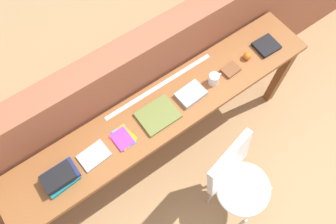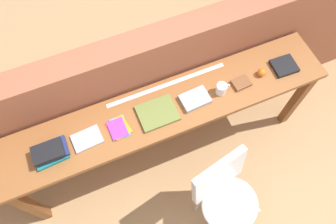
# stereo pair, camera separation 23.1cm
# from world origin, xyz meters

# --- Properties ---
(ground_plane) EXTENTS (40.00, 40.00, 0.00)m
(ground_plane) POSITION_xyz_m (0.00, 0.00, 0.00)
(ground_plane) COLOR tan
(brick_wall_back) EXTENTS (6.00, 0.20, 1.26)m
(brick_wall_back) POSITION_xyz_m (0.00, 0.64, 0.63)
(brick_wall_back) COLOR #935138
(brick_wall_back) RESTS_ON ground
(sideboard) EXTENTS (2.50, 0.44, 0.88)m
(sideboard) POSITION_xyz_m (0.00, 0.30, 0.74)
(sideboard) COLOR brown
(sideboard) RESTS_ON ground
(chair_white_moulded) EXTENTS (0.52, 0.53, 0.89)m
(chair_white_moulded) POSITION_xyz_m (0.20, -0.38, 0.53)
(chair_white_moulded) COLOR silver
(chair_white_moulded) RESTS_ON ground
(book_stack_leftmost) EXTENTS (0.23, 0.17, 0.09)m
(book_stack_leftmost) POSITION_xyz_m (-0.84, 0.27, 0.92)
(book_stack_leftmost) COLOR #19757A
(book_stack_leftmost) RESTS_ON sideboard
(magazine_cycling) EXTENTS (0.21, 0.16, 0.02)m
(magazine_cycling) POSITION_xyz_m (-0.59, 0.28, 0.89)
(magazine_cycling) COLOR #9E9EA3
(magazine_cycling) RESTS_ON sideboard
(pamphlet_pile_colourful) EXTENTS (0.16, 0.18, 0.01)m
(pamphlet_pile_colourful) POSITION_xyz_m (-0.36, 0.28, 0.89)
(pamphlet_pile_colourful) COLOR #E5334C
(pamphlet_pile_colourful) RESTS_ON sideboard
(book_open_centre) EXTENTS (0.27, 0.22, 0.02)m
(book_open_centre) POSITION_xyz_m (-0.07, 0.28, 0.89)
(book_open_centre) COLOR olive
(book_open_centre) RESTS_ON sideboard
(book_grey_hardcover) EXTENTS (0.21, 0.16, 0.04)m
(book_grey_hardcover) POSITION_xyz_m (0.22, 0.27, 0.90)
(book_grey_hardcover) COLOR #9E9EA3
(book_grey_hardcover) RESTS_ON sideboard
(mug) EXTENTS (0.11, 0.08, 0.09)m
(mug) POSITION_xyz_m (0.43, 0.26, 0.92)
(mug) COLOR white
(mug) RESTS_ON sideboard
(leather_journal_brown) EXTENTS (0.14, 0.11, 0.02)m
(leather_journal_brown) POSITION_xyz_m (0.60, 0.26, 0.89)
(leather_journal_brown) COLOR brown
(leather_journal_brown) RESTS_ON sideboard
(sports_ball_small) EXTENTS (0.06, 0.06, 0.06)m
(sports_ball_small) POSITION_xyz_m (0.77, 0.28, 0.91)
(sports_ball_small) COLOR orange
(sports_ball_small) RESTS_ON sideboard
(book_repair_rightmost) EXTENTS (0.19, 0.17, 0.03)m
(book_repair_rightmost) POSITION_xyz_m (0.97, 0.27, 0.89)
(book_repair_rightmost) COLOR black
(book_repair_rightmost) RESTS_ON sideboard
(ruler_metal_back_edge) EXTENTS (0.94, 0.03, 0.00)m
(ruler_metal_back_edge) POSITION_xyz_m (0.08, 0.47, 0.88)
(ruler_metal_back_edge) COLOR silver
(ruler_metal_back_edge) RESTS_ON sideboard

